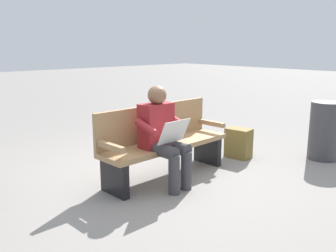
{
  "coord_description": "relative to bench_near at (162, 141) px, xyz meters",
  "views": [
    {
      "loc": [
        2.93,
        3.3,
        1.64
      ],
      "look_at": [
        0.11,
        0.15,
        0.7
      ],
      "focal_mm": 39.44,
      "sensor_mm": 36.0,
      "label": 1
    }
  ],
  "objects": [
    {
      "name": "ground_plane",
      "position": [
        -0.0,
        0.07,
        -0.46
      ],
      "size": [
        40.0,
        40.0,
        0.0
      ],
      "primitive_type": "plane",
      "color": "gray"
    },
    {
      "name": "bench_near",
      "position": [
        0.0,
        0.0,
        0.0
      ],
      "size": [
        1.82,
        0.56,
        0.9
      ],
      "rotation": [
        0.0,
        0.0,
        0.04
      ],
      "color": "#9E7A51",
      "rests_on": "ground"
    },
    {
      "name": "person_seated",
      "position": [
        0.21,
        0.24,
        0.17
      ],
      "size": [
        0.58,
        0.59,
        1.18
      ],
      "rotation": [
        0.0,
        0.0,
        0.04
      ],
      "color": "maroon",
      "rests_on": "ground"
    },
    {
      "name": "backpack",
      "position": [
        -1.35,
        0.16,
        -0.24
      ],
      "size": [
        0.33,
        0.39,
        0.44
      ],
      "rotation": [
        0.0,
        0.0,
        1.74
      ],
      "color": "brown",
      "rests_on": "ground"
    },
    {
      "name": "trash_bin",
      "position": [
        -2.21,
        1.03,
        -0.04
      ],
      "size": [
        0.43,
        0.43,
        0.84
      ],
      "primitive_type": "cylinder",
      "color": "#38383D",
      "rests_on": "ground"
    }
  ]
}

